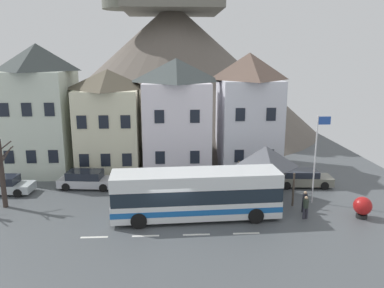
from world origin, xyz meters
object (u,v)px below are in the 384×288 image
Objects in this scene: bus_shelter at (266,157)px; public_bench at (241,183)px; townhouse_02 at (177,116)px; pedestrian_01 at (306,206)px; parked_car_01 at (302,178)px; townhouse_00 at (41,109)px; townhouse_01 at (109,121)px; townhouse_03 at (248,112)px; transit_bus at (196,195)px; harbour_buoy at (363,206)px; hilltop_castle at (173,63)px; pedestrian_00 at (266,195)px; parked_car_02 at (2,185)px; flagpole at (317,153)px; pedestrian_02 at (305,201)px; parked_car_00 at (87,179)px; bare_tree_01 at (2,172)px.

public_bench is (-1.39, 2.10, -2.70)m from bus_shelter.
townhouse_02 is 6.54× the size of pedestrian_01.
public_bench is (-5.11, -0.35, -0.19)m from parked_car_01.
townhouse_00 is 24.05m from pedestrian_01.
townhouse_01 is 12.63m from townhouse_03.
transit_bus is 6.44× the size of public_bench.
townhouse_03 reaches higher than harbour_buoy.
hilltop_castle is 35.14m from harbour_buoy.
pedestrian_00 is at bearing -77.97° from hilltop_castle.
pedestrian_00 reaches higher than parked_car_02.
flagpole is (-0.39, -3.55, 3.06)m from parked_car_01.
pedestrian_02 is (2.36, -1.12, -0.07)m from pedestrian_00.
parked_car_00 reaches higher than public_bench.
townhouse_01 is at bearing -178.60° from townhouse_03.
townhouse_03 reaches higher than townhouse_02.
parked_car_02 is at bearing 164.80° from pedestrian_01.
bus_shelter is (6.54, -27.98, -6.02)m from hilltop_castle.
parked_car_02 is 3.20× the size of harbour_buoy.
pedestrian_02 is at bearing -103.15° from parked_car_01.
bus_shelter reaches higher than parked_car_00.
harbour_buoy is (3.41, -1.19, 0.02)m from pedestrian_02.
townhouse_00 is 23.82m from pedestrian_02.
flagpole reaches higher than bare_tree_01.
bus_shelter is at bearing 29.23° from transit_bus.
townhouse_03 is 13.81m from harbour_buoy.
townhouse_00 is at bearing 139.90° from parked_car_00.
townhouse_03 is 1.67× the size of flagpole.
public_bench is (3.90, 5.41, -1.12)m from transit_bus.
townhouse_03 is at bearing 100.02° from pedestrian_02.
townhouse_00 is 23.79m from flagpole.
parked_car_00 is at bearing 159.91° from pedestrian_02.
bus_shelter is at bearing -56.44° from public_bench.
townhouse_03 is at bearing 126.16° from parked_car_01.
townhouse_03 is 6.24× the size of public_bench.
parked_car_01 is (9.01, 5.76, -0.93)m from transit_bus.
pedestrian_02 is (14.50, -10.43, -3.83)m from townhouse_01.
bare_tree_01 reaches higher than parked_car_01.
townhouse_01 reaches higher than transit_bus.
pedestrian_00 is (-0.46, -9.62, -4.46)m from townhouse_03.
townhouse_01 is 0.87× the size of townhouse_03.
townhouse_03 reaches higher than pedestrian_00.
hilltop_castle reaches higher than public_bench.
townhouse_03 is (18.70, -0.19, -0.39)m from townhouse_00.
townhouse_03 is at bearing 26.49° from parked_car_00.
townhouse_02 is 9.68m from parked_car_00.
townhouse_00 is at bearing 175.37° from townhouse_01.
townhouse_01 reaches higher than bus_shelter.
pedestrian_00 reaches higher than parked_car_01.
hilltop_castle reaches higher than flagpole.
townhouse_00 is 1.04× the size of transit_bus.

